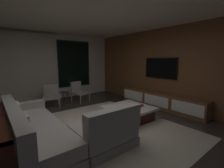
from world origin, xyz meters
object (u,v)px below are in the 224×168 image
accent_chair_near_window (79,91)px  accent_chair_by_curtain (51,94)px  media_console (161,101)px  mounted_tv (160,68)px  coffee_table (129,113)px  book_stack_on_coffee_table (138,105)px  side_stool (64,94)px  sectional_couch (53,131)px

accent_chair_near_window → accent_chair_by_curtain: 1.06m
media_console → mounted_tv: 1.13m
coffee_table → accent_chair_near_window: (-0.20, 2.59, 0.25)m
book_stack_on_coffee_table → coffee_table: bearing=145.4°
accent_chair_near_window → media_console: (1.78, -2.53, -0.18)m
coffee_table → accent_chair_near_window: size_ratio=1.49×
accent_chair_by_curtain → mounted_tv: mounted_tv is taller
coffee_table → mounted_tv: size_ratio=0.94×
accent_chair_by_curtain → side_stool: size_ratio=1.70×
coffee_table → accent_chair_near_window: 2.61m
sectional_couch → side_stool: sectional_couch is taller
mounted_tv → accent_chair_by_curtain: bearing=142.5°
mounted_tv → book_stack_on_coffee_table: bearing=-165.7°
sectional_couch → mounted_tv: mounted_tv is taller
coffee_table → side_stool: side_stool is taller
coffee_table → book_stack_on_coffee_table: book_stack_on_coffee_table is taller
media_console → mounted_tv: bearing=47.6°
side_stool → media_console: bearing=-46.6°
coffee_table → mounted_tv: 2.12m
accent_chair_near_window → accent_chair_by_curtain: (-1.06, -0.01, 0.00)m
sectional_couch → coffee_table: bearing=1.8°
sectional_couch → mounted_tv: 3.97m
book_stack_on_coffee_table → mounted_tv: size_ratio=0.22×
sectional_couch → accent_chair_near_window: sectional_couch is taller
mounted_tv → coffee_table: bearing=-171.6°
book_stack_on_coffee_table → media_console: media_console is taller
book_stack_on_coffee_table → side_stool: side_stool is taller
coffee_table → accent_chair_by_curtain: (-1.26, 2.58, 0.25)m
book_stack_on_coffee_table → side_stool: bearing=110.1°
accent_chair_near_window → book_stack_on_coffee_table: bearing=-81.6°
accent_chair_near_window → side_stool: size_ratio=1.70×
accent_chair_near_window → media_console: accent_chair_near_window is taller
sectional_couch → media_console: sectional_couch is taller
coffee_table → side_stool: 2.70m
sectional_couch → accent_chair_near_window: 3.24m
media_console → mounted_tv: mounted_tv is taller
sectional_couch → accent_chair_by_curtain: sectional_couch is taller
book_stack_on_coffee_table → accent_chair_by_curtain: bearing=118.3°
book_stack_on_coffee_table → mounted_tv: 1.86m
media_console → coffee_table: bearing=-177.8°
sectional_couch → book_stack_on_coffee_table: size_ratio=9.09×
side_stool → mounted_tv: (2.55, -2.31, 0.98)m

